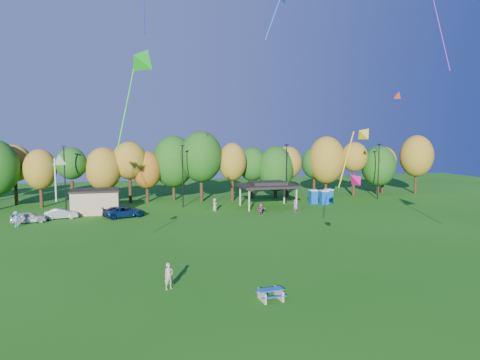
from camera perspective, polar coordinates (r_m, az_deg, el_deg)
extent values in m
plane|color=#19600F|center=(24.80, -0.79, -18.93)|extent=(160.00, 160.00, 0.00)
cylinder|color=black|center=(72.62, -27.70, -1.49)|extent=(0.50, 0.50, 3.79)
ellipsoid|color=olive|center=(72.24, -27.87, 1.99)|extent=(4.94, 4.94, 5.58)
cylinder|color=black|center=(68.65, -24.97, -1.95)|extent=(0.50, 0.50, 3.34)
ellipsoid|color=olive|center=(68.26, -25.11, 1.29)|extent=(4.61, 4.61, 5.88)
cylinder|color=black|center=(67.79, -21.43, -1.69)|extent=(0.50, 0.50, 3.82)
ellipsoid|color=#144C0F|center=(67.38, -21.58, 2.06)|extent=(4.43, 4.43, 4.73)
cylinder|color=black|center=(68.07, -17.66, -1.77)|extent=(0.50, 0.50, 3.25)
ellipsoid|color=olive|center=(67.68, -17.76, 1.42)|extent=(5.33, 5.33, 6.53)
cylinder|color=black|center=(68.47, -14.43, -1.33)|extent=(0.50, 0.50, 3.96)
ellipsoid|color=olive|center=(68.05, -14.53, 2.53)|extent=(5.31, 5.31, 5.82)
cylinder|color=black|center=(68.84, -12.25, -1.63)|extent=(0.50, 0.50, 3.05)
ellipsoid|color=#995914|center=(68.47, -12.31, 1.32)|extent=(4.54, 4.54, 5.87)
cylinder|color=black|center=(70.25, -8.81, -1.11)|extent=(0.50, 0.50, 3.77)
ellipsoid|color=#144C0F|center=(69.85, -8.87, 2.47)|extent=(6.69, 6.69, 8.35)
cylinder|color=black|center=(67.78, -5.17, -1.10)|extent=(0.50, 0.50, 4.28)
ellipsoid|color=#144C0F|center=(67.35, -5.21, 3.12)|extent=(6.64, 6.64, 8.01)
cylinder|color=black|center=(68.46, -1.02, -1.23)|extent=(0.50, 0.50, 3.76)
ellipsoid|color=olive|center=(68.05, -1.03, 2.44)|extent=(4.49, 4.49, 6.02)
cylinder|color=black|center=(71.41, 1.62, -1.07)|extent=(0.50, 0.50, 3.43)
ellipsoid|color=#144C0F|center=(71.04, 1.63, 2.14)|extent=(4.77, 4.77, 5.63)
cylinder|color=black|center=(71.78, 4.75, -1.24)|extent=(0.50, 0.50, 2.95)
ellipsoid|color=#144C0F|center=(71.43, 4.77, 1.50)|extent=(6.14, 6.14, 7.54)
cylinder|color=black|center=(72.95, 6.32, -0.92)|extent=(0.50, 0.50, 3.52)
ellipsoid|color=olive|center=(72.58, 6.36, 2.30)|extent=(4.78, 4.78, 5.53)
cylinder|color=black|center=(76.64, 9.85, -0.69)|extent=(0.50, 0.50, 3.39)
ellipsoid|color=#144C0F|center=(76.29, 9.90, 2.26)|extent=(4.54, 4.54, 5.46)
cylinder|color=black|center=(76.16, 11.38, -0.64)|extent=(0.50, 0.50, 3.72)
ellipsoid|color=olive|center=(75.79, 11.44, 2.62)|extent=(6.32, 6.32, 8.24)
cylinder|color=black|center=(76.39, 14.92, -0.57)|extent=(0.50, 0.50, 4.06)
ellipsoid|color=olive|center=(76.01, 15.01, 2.98)|extent=(4.50, 4.50, 5.13)
cylinder|color=black|center=(79.49, 17.92, -0.78)|extent=(0.50, 0.50, 3.05)
ellipsoid|color=#144C0F|center=(79.17, 18.00, 1.79)|extent=(5.97, 5.97, 7.05)
cylinder|color=black|center=(81.79, 18.48, -0.44)|extent=(0.50, 0.50, 3.55)
ellipsoid|color=olive|center=(81.45, 18.57, 2.46)|extent=(4.60, 4.60, 4.99)
cylinder|color=black|center=(83.40, 22.36, -0.28)|extent=(0.50, 0.50, 4.07)
ellipsoid|color=olive|center=(83.06, 22.49, 2.98)|extent=(5.83, 5.83, 7.42)
cylinder|color=black|center=(62.77, -22.31, 0.08)|extent=(0.16, 0.16, 9.00)
cube|color=black|center=(62.50, -22.47, 4.18)|extent=(0.50, 0.25, 0.18)
cylinder|color=black|center=(62.58, -7.65, 0.45)|extent=(0.16, 0.16, 9.00)
cube|color=black|center=(62.32, -7.70, 4.57)|extent=(0.50, 0.25, 0.18)
cylinder|color=black|center=(66.37, 6.20, 0.78)|extent=(0.16, 0.16, 9.00)
cube|color=black|center=(66.12, 6.25, 4.67)|extent=(0.50, 0.25, 0.18)
cylinder|color=black|center=(73.53, 17.96, 1.03)|extent=(0.16, 0.16, 9.00)
cube|color=black|center=(73.30, 18.07, 4.53)|extent=(0.50, 0.25, 0.18)
cube|color=tan|center=(60.72, -18.71, -2.83)|extent=(6.00, 4.00, 3.00)
cube|color=black|center=(60.50, -18.76, -1.31)|extent=(6.30, 4.30, 0.25)
cylinder|color=tan|center=(59.22, 1.23, -2.73)|extent=(0.24, 0.24, 3.00)
cylinder|color=tan|center=(61.45, 7.54, -2.46)|extent=(0.24, 0.24, 3.00)
cylinder|color=tan|center=(64.00, 0.03, -2.08)|extent=(0.24, 0.24, 3.00)
cylinder|color=tan|center=(66.07, 5.92, -1.86)|extent=(0.24, 0.24, 3.00)
cube|color=black|center=(62.38, 3.72, -0.77)|extent=(8.20, 6.20, 0.35)
cube|color=black|center=(62.33, 3.72, -0.41)|extent=(5.00, 3.50, 0.45)
cube|color=#0C459D|center=(66.61, 9.74, -2.28)|extent=(1.10, 1.10, 2.00)
cube|color=silver|center=(66.46, 9.76, -1.35)|extent=(1.15, 1.15, 0.18)
cube|color=#0C459D|center=(66.24, 11.13, -2.35)|extent=(1.10, 1.10, 2.00)
cube|color=silver|center=(66.09, 11.14, -1.42)|extent=(1.15, 1.15, 0.18)
cube|color=#0C459D|center=(67.79, 11.71, -2.18)|extent=(1.10, 1.10, 2.00)
cube|color=silver|center=(67.65, 11.73, -1.26)|extent=(1.15, 1.15, 0.18)
cube|color=tan|center=(28.04, 2.95, -15.19)|extent=(0.21, 1.32, 0.65)
cube|color=tan|center=(28.47, 5.24, -14.87)|extent=(0.21, 1.32, 0.65)
cube|color=blue|center=(28.13, 4.11, -14.36)|extent=(1.68, 0.81, 0.05)
cube|color=blue|center=(27.74, 4.58, -15.28)|extent=(1.65, 0.35, 0.05)
cube|color=blue|center=(28.71, 3.65, -14.52)|extent=(1.65, 0.35, 0.05)
imported|color=tan|center=(30.19, -9.46, -12.52)|extent=(0.79, 0.67, 1.83)
imported|color=beige|center=(57.36, -26.33, -4.46)|extent=(4.22, 2.15, 1.38)
imported|color=#A5A5AA|center=(58.45, -22.72, -4.15)|extent=(4.11, 1.90, 1.31)
imported|color=navy|center=(56.82, -15.10, -4.11)|extent=(5.59, 3.81, 1.42)
imported|color=black|center=(57.49, -15.73, -4.09)|extent=(4.68, 2.59, 1.28)
imported|color=#9D4173|center=(56.29, 2.79, -3.90)|extent=(1.55, 1.13, 1.62)
imported|color=#A34D81|center=(59.09, 7.34, -3.42)|extent=(0.64, 0.75, 1.74)
imported|color=#918D63|center=(59.40, -3.39, -3.31)|extent=(0.61, 0.90, 1.78)
imported|color=#4E77AD|center=(55.21, -27.69, -4.66)|extent=(1.38, 1.14, 1.86)
cylinder|color=#286DFF|center=(54.91, 4.55, 20.98)|extent=(2.07, 0.76, 5.67)
cone|color=yellow|center=(37.30, 16.37, 6.10)|extent=(1.90, 1.68, 1.61)
cylinder|color=yellow|center=(37.12, 13.99, 2.70)|extent=(1.72, 0.73, 4.73)
cone|color=silver|center=(29.95, -22.96, 2.70)|extent=(1.15, 1.40, 1.28)
cylinder|color=silver|center=(29.20, -23.39, -0.05)|extent=(0.28, 1.12, 2.85)
cone|color=red|center=(53.19, 20.30, 10.66)|extent=(1.16, 1.44, 1.29)
cylinder|color=#6622B7|center=(47.54, 25.24, 17.27)|extent=(0.23, 2.83, 7.55)
cylinder|color=navy|center=(41.64, -12.69, 20.83)|extent=(0.13, 1.46, 3.79)
cone|color=#1CD41F|center=(31.45, -12.70, 15.68)|extent=(2.83, 2.96, 2.35)
cylinder|color=#1CD41F|center=(32.73, -14.88, 9.68)|extent=(1.56, 2.06, 6.61)
cone|color=#EF0D79|center=(28.75, 14.98, 0.19)|extent=(1.42, 1.20, 1.24)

